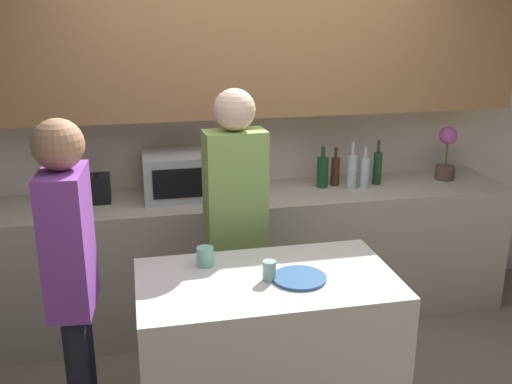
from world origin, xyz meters
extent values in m
cube|color=beige|center=(0.00, 1.74, 1.35)|extent=(6.40, 0.08, 2.70)
cube|color=#A37547|center=(0.00, 1.54, 1.83)|extent=(3.74, 0.32, 0.75)
cube|color=#B7AD99|center=(0.00, 1.39, 0.46)|extent=(3.60, 0.62, 0.93)
cube|color=beige|center=(-0.20, 0.12, 0.46)|extent=(1.24, 0.71, 0.93)
cube|color=#B7BABC|center=(-0.48, 1.45, 1.08)|extent=(0.52, 0.38, 0.30)
cube|color=black|center=(-0.53, 1.25, 1.08)|extent=(0.31, 0.01, 0.19)
cube|color=black|center=(-1.08, 1.45, 1.02)|extent=(0.26, 0.16, 0.18)
cube|color=black|center=(-1.13, 1.45, 1.11)|extent=(0.02, 0.11, 0.01)
cube|color=black|center=(-1.03, 1.45, 1.11)|extent=(0.02, 0.11, 0.01)
cylinder|color=brown|center=(1.45, 1.45, 0.98)|extent=(0.14, 0.14, 0.10)
cylinder|color=#38662D|center=(1.45, 1.45, 1.12)|extent=(0.01, 0.01, 0.18)
sphere|color=#B25199|center=(1.45, 1.45, 1.26)|extent=(0.13, 0.13, 0.13)
cylinder|color=#194723|center=(0.50, 1.45, 1.03)|extent=(0.08, 0.08, 0.21)
cylinder|color=#194723|center=(0.50, 1.45, 1.18)|extent=(0.03, 0.03, 0.08)
cylinder|color=#472814|center=(0.61, 1.47, 1.03)|extent=(0.06, 0.06, 0.20)
cylinder|color=#472814|center=(0.61, 1.47, 1.17)|extent=(0.02, 0.02, 0.08)
cylinder|color=silver|center=(0.69, 1.38, 1.05)|extent=(0.07, 0.07, 0.24)
cylinder|color=silver|center=(0.69, 1.38, 1.21)|extent=(0.02, 0.02, 0.09)
cylinder|color=silver|center=(0.79, 1.38, 1.03)|extent=(0.07, 0.07, 0.21)
cylinder|color=silver|center=(0.79, 1.38, 1.18)|extent=(0.02, 0.02, 0.08)
cylinder|color=#194723|center=(0.91, 1.44, 1.04)|extent=(0.06, 0.06, 0.23)
cylinder|color=#194723|center=(0.91, 1.44, 1.20)|extent=(0.02, 0.02, 0.09)
cylinder|color=#2D5684|center=(-0.06, 0.07, 0.94)|extent=(0.26, 0.26, 0.01)
cylinder|color=#83A599|center=(-0.20, 0.09, 0.98)|extent=(0.06, 0.06, 0.10)
cylinder|color=#77C4A6|center=(-0.47, 0.32, 0.98)|extent=(0.09, 0.09, 0.10)
cylinder|color=black|center=(-0.16, 0.74, 0.42)|extent=(0.11, 0.11, 0.85)
cylinder|color=black|center=(-0.32, 0.73, 0.42)|extent=(0.11, 0.11, 0.85)
cube|color=#82A64E|center=(-0.24, 0.73, 1.18)|extent=(0.35, 0.21, 0.67)
sphere|color=beige|center=(-0.24, 0.73, 1.63)|extent=(0.23, 0.23, 0.23)
cylinder|color=black|center=(-1.10, 0.27, 0.42)|extent=(0.11, 0.11, 0.83)
cube|color=purple|center=(-1.10, 0.20, 1.16)|extent=(0.22, 0.35, 0.66)
sphere|color=#9E7051|center=(-1.10, 0.20, 1.61)|extent=(0.23, 0.23, 0.23)
camera|label=1|loc=(-0.79, -2.40, 2.20)|focal=42.00mm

